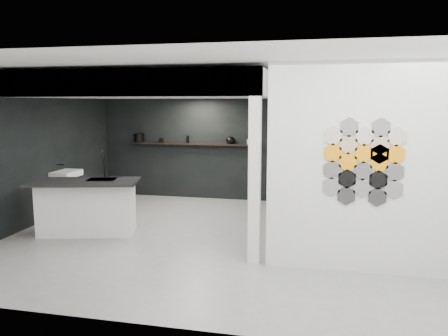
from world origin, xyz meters
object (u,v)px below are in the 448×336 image
(partition_panel, at_px, (360,169))
(utensil_cup, at_px, (161,140))
(wall_basin, at_px, (66,174))
(bottle_dark, at_px, (188,139))
(kitchen_island, at_px, (87,206))
(kettle, at_px, (230,140))
(glass_vase, at_px, (250,141))
(stockpot, at_px, (139,138))
(glass_bowl, at_px, (250,142))

(partition_panel, bearing_deg, utensil_cup, 137.47)
(wall_basin, bearing_deg, bottle_dark, 47.26)
(kitchen_island, distance_m, utensil_cup, 3.25)
(partition_panel, relative_size, utensil_cup, 25.95)
(bottle_dark, bearing_deg, kettle, 0.00)
(glass_vase, height_order, bottle_dark, bottle_dark)
(kettle, bearing_deg, glass_vase, 4.93)
(bottle_dark, bearing_deg, wall_basin, -132.74)
(wall_basin, height_order, utensil_cup, utensil_cup)
(bottle_dark, bearing_deg, glass_vase, 0.00)
(wall_basin, distance_m, kettle, 3.63)
(kitchen_island, distance_m, bottle_dark, 3.37)
(kitchen_island, height_order, kettle, kettle)
(partition_panel, xyz_separation_m, stockpot, (-4.78, 3.87, 0.02))
(kitchen_island, bearing_deg, stockpot, 82.31)
(glass_vase, xyz_separation_m, bottle_dark, (-1.48, 0.00, 0.02))
(kettle, bearing_deg, wall_basin, -139.91)
(glass_bowl, bearing_deg, glass_vase, 0.00)
(bottle_dark, xyz_separation_m, utensil_cup, (-0.66, 0.00, -0.03))
(stockpot, xyz_separation_m, glass_vase, (2.70, 0.00, -0.04))
(glass_bowl, bearing_deg, utensil_cup, 180.00)
(partition_panel, distance_m, stockpot, 6.14)
(partition_panel, relative_size, kitchen_island, 1.45)
(kitchen_island, bearing_deg, bottle_dark, 60.36)
(glass_bowl, bearing_deg, kitchen_island, -127.12)
(stockpot, xyz_separation_m, utensil_cup, (0.56, 0.00, -0.05))
(partition_panel, xyz_separation_m, kettle, (-2.53, 3.87, 0.01))
(kitchen_island, bearing_deg, glass_bowl, 38.98)
(stockpot, bearing_deg, glass_vase, 0.00)
(stockpot, relative_size, utensil_cup, 2.30)
(stockpot, height_order, glass_bowl, stockpot)
(kitchen_island, relative_size, kettle, 9.62)
(glass_vase, bearing_deg, kettle, 180.00)
(glass_vase, bearing_deg, kitchen_island, -127.12)
(stockpot, distance_m, glass_bowl, 2.70)
(partition_panel, relative_size, kettle, 13.91)
(partition_panel, bearing_deg, glass_bowl, 118.23)
(utensil_cup, bearing_deg, glass_vase, 0.00)
(kettle, xyz_separation_m, utensil_cup, (-1.68, 0.00, -0.03))
(wall_basin, relative_size, kitchen_island, 0.31)
(glass_vase, bearing_deg, wall_basin, -148.65)
(glass_bowl, bearing_deg, partition_panel, -61.77)
(kitchen_island, bearing_deg, kettle, 44.73)
(wall_basin, xyz_separation_m, utensil_cup, (1.25, 2.07, 0.52))
(partition_panel, height_order, utensil_cup, partition_panel)
(stockpot, xyz_separation_m, bottle_dark, (1.22, 0.00, -0.02))
(partition_panel, distance_m, utensil_cup, 5.72)
(kitchen_island, height_order, glass_vase, glass_vase)
(partition_panel, bearing_deg, kettle, 123.25)
(kitchen_island, bearing_deg, glass_vase, 38.98)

